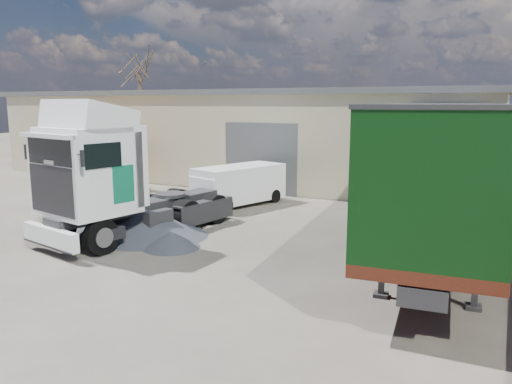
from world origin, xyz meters
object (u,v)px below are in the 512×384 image
at_px(box_trailer, 439,163).
at_px(orange_skip, 110,172).
at_px(bare_tree, 139,61).
at_px(panel_van, 236,185).
at_px(tractor_unit, 111,182).

xyz_separation_m(box_trailer, orange_skip, (-17.39, 4.30, -1.90)).
relative_size(box_trailer, orange_skip, 3.69).
bearing_deg(box_trailer, bare_tree, 141.22).
xyz_separation_m(bare_tree, panel_van, (16.32, -13.17, -7.00)).
relative_size(tractor_unit, panel_van, 1.57).
bearing_deg(orange_skip, box_trailer, 7.73).
bearing_deg(bare_tree, orange_skip, -57.11).
bearing_deg(orange_skip, bare_tree, 144.51).
height_order(bare_tree, panel_van, bare_tree).
relative_size(bare_tree, orange_skip, 2.54).
bearing_deg(tractor_unit, bare_tree, 138.48).
xyz_separation_m(tractor_unit, panel_van, (0.92, 6.96, -1.06)).
bearing_deg(orange_skip, tractor_unit, -24.87).
bearing_deg(box_trailer, panel_van, 153.80).
distance_m(tractor_unit, orange_skip, 10.92).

